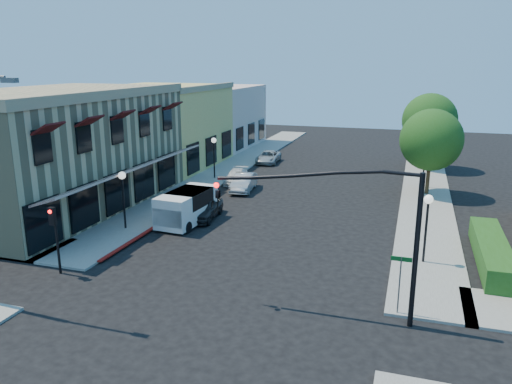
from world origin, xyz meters
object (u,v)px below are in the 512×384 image
(secondary_signal, at_px, (54,228))
(white_van, at_px, (186,205))
(street_tree_a, at_px, (431,140))
(lamppost_left_far, at_px, (214,148))
(street_tree_b, at_px, (430,120))
(signal_mast_arm, at_px, (359,219))
(parked_car_c, at_px, (236,177))
(parked_car_a, at_px, (204,208))
(street_name_sign, at_px, (400,276))
(lamppost_right_near, at_px, (428,211))
(lamppost_left_near, at_px, (123,186))
(parked_car_b, at_px, (244,182))
(parked_car_d, at_px, (268,157))
(lamppost_right_far, at_px, (425,155))

(secondary_signal, height_order, white_van, secondary_signal)
(street_tree_a, height_order, lamppost_left_far, street_tree_a)
(street_tree_b, height_order, signal_mast_arm, street_tree_b)
(secondary_signal, relative_size, white_van, 0.70)
(parked_car_c, bearing_deg, street_tree_b, 28.16)
(lamppost_left_far, distance_m, parked_car_a, 11.24)
(street_name_sign, distance_m, lamppost_right_near, 5.98)
(street_name_sign, distance_m, parked_car_c, 23.42)
(street_tree_a, distance_m, lamppost_left_near, 22.30)
(parked_car_a, distance_m, parked_car_b, 7.45)
(street_tree_b, distance_m, parked_car_d, 15.52)
(street_name_sign, bearing_deg, parked_car_b, 126.21)
(lamppost_left_near, bearing_deg, street_tree_b, 54.21)
(lamppost_right_far, bearing_deg, secondary_signal, -126.14)
(secondary_signal, bearing_deg, parked_car_c, 84.79)
(parked_car_d, bearing_deg, street_name_sign, -67.82)
(lamppost_right_near, distance_m, parked_car_b, 17.38)
(street_tree_b, xyz_separation_m, lamppost_right_near, (-0.30, -24.00, -1.81))
(street_tree_a, distance_m, street_name_sign, 20.00)
(lamppost_left_far, bearing_deg, signal_mast_arm, -55.00)
(street_tree_b, height_order, parked_car_b, street_tree_b)
(lamppost_left_far, relative_size, parked_car_c, 0.93)
(lamppost_left_near, bearing_deg, parked_car_a, 44.52)
(white_van, bearing_deg, street_name_sign, -31.65)
(lamppost_left_near, relative_size, lamppost_right_far, 1.00)
(secondary_signal, distance_m, parked_car_d, 28.91)
(lamppost_right_near, relative_size, parked_car_a, 0.89)
(signal_mast_arm, xyz_separation_m, street_name_sign, (1.64, 0.70, -2.39))
(lamppost_right_far, relative_size, parked_car_c, 0.93)
(street_tree_b, xyz_separation_m, white_van, (-14.30, -21.78, -3.36))
(lamppost_left_far, bearing_deg, street_tree_b, 30.03)
(street_tree_b, height_order, street_name_sign, street_tree_b)
(signal_mast_arm, distance_m, parked_car_a, 15.11)
(street_tree_a, height_order, parked_car_c, street_tree_a)
(secondary_signal, relative_size, street_name_sign, 1.33)
(white_van, bearing_deg, street_tree_b, 56.71)
(secondary_signal, xyz_separation_m, white_van, (2.50, 8.81, -1.13))
(secondary_signal, bearing_deg, street_tree_b, 61.23)
(lamppost_right_near, bearing_deg, white_van, 171.00)
(signal_mast_arm, distance_m, secondary_signal, 13.97)
(signal_mast_arm, xyz_separation_m, parked_car_b, (-10.66, 17.50, -3.41))
(parked_car_b, bearing_deg, signal_mast_arm, -65.11)
(street_tree_a, distance_m, lamppost_left_far, 17.36)
(street_tree_b, distance_m, parked_car_b, 19.21)
(street_tree_b, xyz_separation_m, street_name_sign, (-1.30, -29.80, -2.85))
(parked_car_b, xyz_separation_m, parked_car_d, (-1.30, 11.21, -0.09))
(parked_car_c, height_order, parked_car_d, parked_car_d)
(white_van, distance_m, parked_car_b, 8.83)
(secondary_signal, relative_size, lamppost_left_near, 0.93)
(lamppost_left_near, distance_m, parked_car_a, 5.47)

